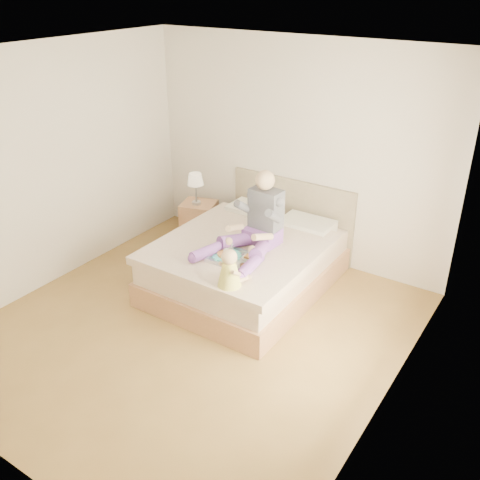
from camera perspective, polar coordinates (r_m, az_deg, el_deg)
The scene contains 7 objects.
room at distance 4.86m, azimuth -4.92°, elevation 4.79°, with size 4.02×4.22×2.71m.
bed at distance 6.21m, azimuth 1.04°, elevation -2.14°, with size 1.70×2.18×1.00m.
nightstand at distance 7.30m, azimuth -4.36°, elevation 2.00°, with size 0.54×0.50×0.54m.
lamp at distance 7.04m, azimuth -4.77°, elevation 6.30°, with size 0.21×0.21×0.43m.
adult at distance 5.75m, azimuth 1.69°, elevation 1.49°, with size 0.73×1.06×0.87m.
tray at distance 5.60m, azimuth -0.52°, elevation -1.80°, with size 0.53×0.43×0.14m.
baby at distance 5.10m, azimuth -1.06°, elevation -3.31°, with size 0.28×0.35×0.39m.
Camera 1 is at (2.91, -3.50, 3.33)m, focal length 40.00 mm.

